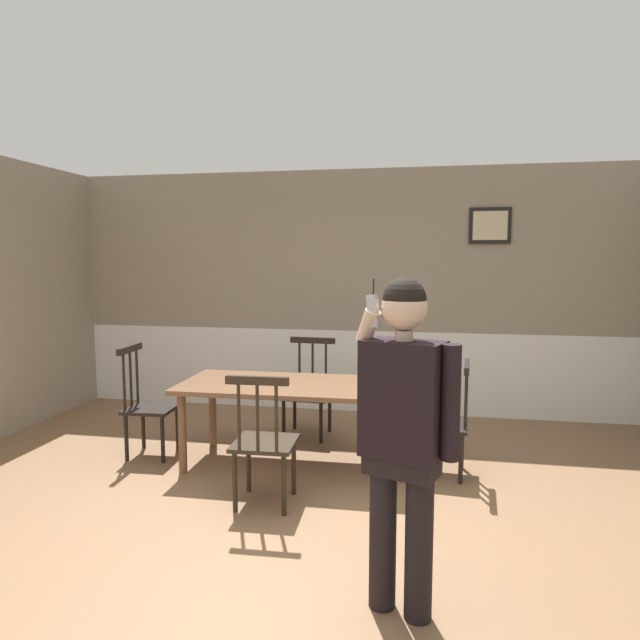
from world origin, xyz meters
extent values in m
plane|color=#846042|center=(0.00, 0.00, 0.00)|extent=(7.38, 7.38, 0.00)
cube|color=gray|center=(0.00, 3.04, 1.90)|extent=(6.71, 0.12, 1.87)
cube|color=white|center=(0.00, 3.05, 0.48)|extent=(6.71, 0.14, 0.97)
cube|color=white|center=(0.00, 3.02, 0.97)|extent=(6.71, 0.05, 0.06)
cube|color=black|center=(1.58, 2.96, 2.17)|extent=(0.45, 0.03, 0.40)
cube|color=beige|center=(1.58, 2.95, 2.17)|extent=(0.37, 0.01, 0.32)
cube|color=brown|center=(-0.26, 1.15, 0.71)|extent=(1.91, 0.94, 0.04)
cylinder|color=brown|center=(-1.10, 0.78, 0.34)|extent=(0.07, 0.07, 0.69)
cylinder|color=brown|center=(0.59, 0.81, 0.34)|extent=(0.07, 0.07, 0.69)
cylinder|color=brown|center=(-1.11, 1.50, 0.34)|extent=(0.07, 0.07, 0.69)
cylinder|color=brown|center=(0.58, 1.52, 0.34)|extent=(0.07, 0.07, 0.69)
cube|color=black|center=(-0.27, 1.96, 0.43)|extent=(0.51, 0.51, 0.03)
cube|color=black|center=(-0.26, 2.18, 0.96)|extent=(0.48, 0.07, 0.06)
cylinder|color=black|center=(-0.12, 2.17, 0.71)|extent=(0.02, 0.02, 0.55)
cylinder|color=black|center=(-0.26, 2.18, 0.71)|extent=(0.02, 0.02, 0.55)
cylinder|color=black|center=(-0.40, 2.19, 0.71)|extent=(0.02, 0.02, 0.55)
cylinder|color=black|center=(-0.09, 1.75, 0.21)|extent=(0.04, 0.04, 0.41)
cylinder|color=black|center=(-0.48, 1.78, 0.21)|extent=(0.04, 0.04, 0.41)
cylinder|color=black|center=(-0.07, 2.14, 0.21)|extent=(0.04, 0.04, 0.41)
cylinder|color=black|center=(-0.45, 2.16, 0.21)|extent=(0.04, 0.04, 0.41)
cube|color=black|center=(1.03, 1.17, 0.43)|extent=(0.49, 0.49, 0.03)
cube|color=black|center=(1.24, 1.15, 0.93)|extent=(0.08, 0.45, 0.06)
cylinder|color=black|center=(1.23, 1.02, 0.70)|extent=(0.02, 0.02, 0.52)
cylinder|color=black|center=(1.24, 1.15, 0.70)|extent=(0.02, 0.02, 0.52)
cylinder|color=black|center=(1.25, 1.28, 0.70)|extent=(0.02, 0.02, 0.52)
cylinder|color=black|center=(0.84, 1.01, 0.21)|extent=(0.04, 0.04, 0.41)
cylinder|color=black|center=(0.87, 1.36, 0.21)|extent=(0.04, 0.04, 0.41)
cylinder|color=black|center=(1.20, 0.97, 0.21)|extent=(0.04, 0.04, 0.41)
cylinder|color=black|center=(1.23, 1.33, 0.21)|extent=(0.04, 0.04, 0.41)
cube|color=#2D2319|center=(-0.25, 0.34, 0.46)|extent=(0.46, 0.46, 0.03)
cube|color=#2D2319|center=(-0.24, 0.14, 0.97)|extent=(0.45, 0.06, 0.06)
cylinder|color=#2D2319|center=(-0.38, 0.14, 0.74)|extent=(0.02, 0.02, 0.53)
cylinder|color=#2D2319|center=(-0.24, 0.14, 0.74)|extent=(0.02, 0.02, 0.53)
cylinder|color=#2D2319|center=(-0.11, 0.15, 0.74)|extent=(0.02, 0.02, 0.53)
cylinder|color=#2D2319|center=(-0.44, 0.52, 0.22)|extent=(0.04, 0.04, 0.44)
cylinder|color=#2D2319|center=(-0.08, 0.53, 0.22)|extent=(0.04, 0.04, 0.44)
cylinder|color=#2D2319|center=(-0.42, 0.16, 0.22)|extent=(0.04, 0.04, 0.44)
cylinder|color=#2D2319|center=(-0.07, 0.17, 0.22)|extent=(0.04, 0.04, 0.44)
cube|color=black|center=(-1.56, 1.13, 0.44)|extent=(0.45, 0.45, 0.03)
cube|color=black|center=(-1.75, 1.12, 0.99)|extent=(0.06, 0.43, 0.06)
cylinder|color=black|center=(-1.76, 1.25, 0.74)|extent=(0.02, 0.02, 0.56)
cylinder|color=black|center=(-1.75, 1.12, 0.74)|extent=(0.02, 0.02, 0.56)
cylinder|color=black|center=(-1.75, 1.00, 0.74)|extent=(0.02, 0.02, 0.56)
cylinder|color=black|center=(-1.40, 1.31, 0.21)|extent=(0.04, 0.04, 0.43)
cylinder|color=black|center=(-1.38, 0.97, 0.21)|extent=(0.04, 0.04, 0.43)
cylinder|color=black|center=(-1.74, 1.30, 0.21)|extent=(0.04, 0.04, 0.43)
cylinder|color=black|center=(-1.72, 0.95, 0.21)|extent=(0.04, 0.04, 0.43)
cylinder|color=black|center=(0.88, -0.81, 0.41)|extent=(0.14, 0.14, 0.83)
cylinder|color=black|center=(0.69, -0.74, 0.41)|extent=(0.14, 0.14, 0.83)
cube|color=black|center=(0.79, -0.77, 0.80)|extent=(0.40, 0.31, 0.12)
cube|color=black|center=(0.79, -0.77, 1.12)|extent=(0.45, 0.34, 0.58)
cylinder|color=black|center=(1.01, -0.86, 1.13)|extent=(0.09, 0.09, 0.56)
cylinder|color=beige|center=(0.61, -0.72, 1.47)|extent=(0.16, 0.16, 0.19)
cylinder|color=beige|center=(0.79, -0.77, 1.44)|extent=(0.09, 0.09, 0.05)
sphere|color=beige|center=(0.79, -0.77, 1.57)|extent=(0.22, 0.22, 0.22)
sphere|color=black|center=(0.79, -0.77, 1.61)|extent=(0.21, 0.21, 0.21)
cube|color=#B7B7BC|center=(0.63, -0.75, 1.55)|extent=(0.08, 0.06, 0.16)
cylinder|color=black|center=(0.63, -0.75, 1.67)|extent=(0.01, 0.01, 0.08)
camera|label=1|loc=(0.88, -3.49, 1.81)|focal=31.31mm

